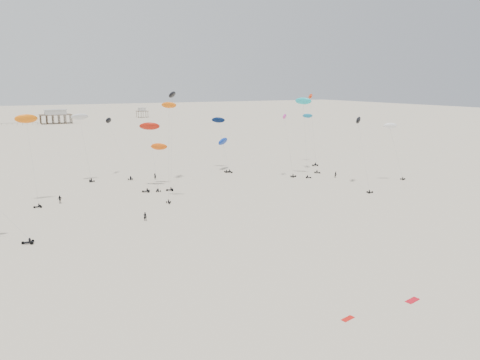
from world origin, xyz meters
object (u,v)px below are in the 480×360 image
spectator_0 (145,221)px  pavilion_small (142,113)px  rig_4 (312,116)px  pavilion_main (56,117)px  rig_0 (221,131)px  rig_9 (28,131)px

spectator_0 → pavilion_small: bearing=-90.9°
rig_4 → spectator_0: bearing=5.7°
pavilion_small → spectator_0: pavilion_small is taller
pavilion_main → pavilion_small: size_ratio=2.33×
pavilion_small → rig_4: bearing=-93.8°
pavilion_main → pavilion_small: 76.16m
pavilion_main → pavilion_small: pavilion_main is taller
pavilion_small → rig_0: bearing=-99.7°
pavilion_main → rig_4: (52.78, -229.34, 13.58)m
rig_0 → rig_9: rig_9 is taller
spectator_0 → rig_9: bearing=-39.0°
pavilion_small → pavilion_main: bearing=-156.8°
rig_0 → rig_4: rig_4 is taller
pavilion_main → spectator_0: size_ratio=9.74×
rig_4 → rig_9: 83.41m
pavilion_main → spectator_0: (-11.14, -259.94, -4.22)m
rig_9 → pavilion_main: bearing=-12.0°
rig_0 → rig_9: 62.47m
pavilion_main → rig_4: bearing=-77.0°
rig_4 → spectator_0: size_ratio=11.53×
rig_0 → spectator_0: (-39.41, -47.06, -12.68)m
pavilion_small → rig_9: bearing=-110.9°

